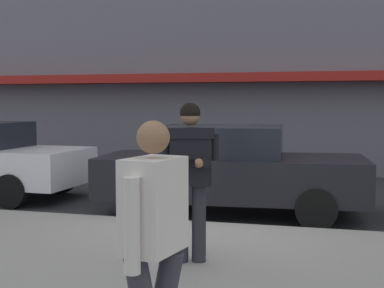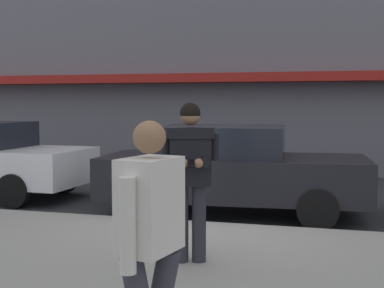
% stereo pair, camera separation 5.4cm
% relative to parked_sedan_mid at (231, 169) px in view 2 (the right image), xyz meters
% --- Properties ---
extents(ground_plane, '(80.00, 80.00, 0.00)m').
position_rel_parked_sedan_mid_xyz_m(ground_plane, '(-0.17, -1.03, -0.79)').
color(ground_plane, '#2B2D30').
extents(curb_paint_line, '(28.00, 0.12, 0.01)m').
position_rel_parked_sedan_mid_xyz_m(curb_paint_line, '(0.83, -0.98, -0.79)').
color(curb_paint_line, silver).
rests_on(curb_paint_line, ground).
extents(parked_sedan_mid, '(4.62, 2.17, 1.54)m').
position_rel_parked_sedan_mid_xyz_m(parked_sedan_mid, '(0.00, 0.00, 0.00)').
color(parked_sedan_mid, black).
rests_on(parked_sedan_mid, ground).
extents(man_texting_on_phone, '(0.63, 0.64, 1.81)m').
position_rel_parked_sedan_mid_xyz_m(man_texting_on_phone, '(0.16, -3.27, 0.46)').
color(man_texting_on_phone, '#23232B').
rests_on(man_texting_on_phone, sidewalk).
extents(pedestrian_in_light_coat, '(0.39, 0.59, 1.70)m').
position_rel_parked_sedan_mid_xyz_m(pedestrian_in_light_coat, '(0.61, -5.86, 0.32)').
color(pedestrian_in_light_coat, '#33333D').
rests_on(pedestrian_in_light_coat, sidewalk).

